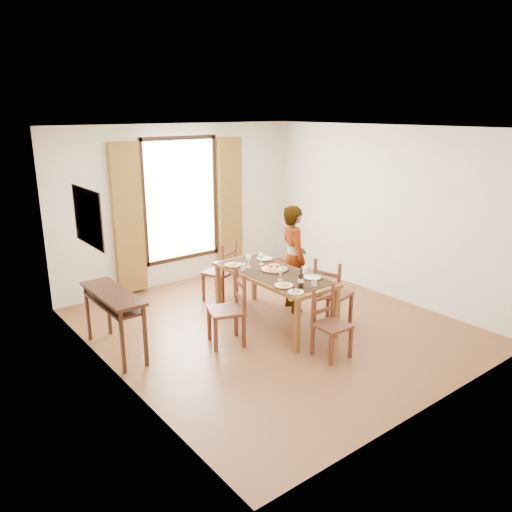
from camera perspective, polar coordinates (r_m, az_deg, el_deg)
ground at (r=7.06m, az=1.88°, el=-8.00°), size 5.00×5.00×0.00m
room_shell at (r=6.67m, az=1.26°, el=4.50°), size 4.60×5.10×2.74m
console_table at (r=6.33m, az=-16.04°, el=-4.95°), size 0.38×1.20×0.80m
dining_table at (r=6.92m, az=1.98°, el=-2.41°), size 0.80×1.87×0.76m
chair_west at (r=6.41m, az=-3.14°, el=-6.28°), size 0.55×0.55×0.96m
chair_north at (r=7.86m, az=-4.02°, el=-1.94°), size 0.56×0.56×0.96m
chair_south at (r=6.18m, az=8.48°, el=-7.83°), size 0.39×0.39×0.86m
chair_east at (r=6.99m, az=8.67°, el=-4.42°), size 0.52×0.52×0.98m
man at (r=7.39m, az=4.30°, el=-0.30°), size 0.81×0.73×1.60m
plate_sw at (r=6.35m, az=3.20°, el=-3.25°), size 0.27×0.27×0.05m
plate_se at (r=6.69m, az=6.45°, el=-2.31°), size 0.27×0.27×0.05m
plate_nw at (r=7.18m, az=-2.65°, el=-0.92°), size 0.27×0.27×0.05m
plate_ne at (r=7.47m, az=1.01°, el=-0.19°), size 0.27×0.27×0.05m
pasta_platter at (r=6.97m, az=2.11°, el=-1.23°), size 0.40×0.40×0.10m
caprese_plate at (r=6.15m, az=4.58°, el=-4.03°), size 0.20×0.20×0.04m
wine_glass_a at (r=6.55m, az=2.78°, el=-2.02°), size 0.08×0.08×0.18m
wine_glass_b at (r=7.21m, az=0.60°, el=-0.28°), size 0.08×0.08×0.18m
wine_glass_c at (r=7.09m, az=-0.86°, el=-0.56°), size 0.08×0.08×0.18m
tumbler_a at (r=6.84m, az=5.62°, el=-1.67°), size 0.07×0.07×0.10m
tumbler_b at (r=6.95m, az=-1.47°, el=-1.28°), size 0.07×0.07×0.10m
tumbler_c at (r=6.40m, az=6.69°, el=-2.98°), size 0.07×0.07×0.10m
wine_bottle at (r=6.29m, az=5.17°, el=-2.57°), size 0.07×0.07×0.25m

